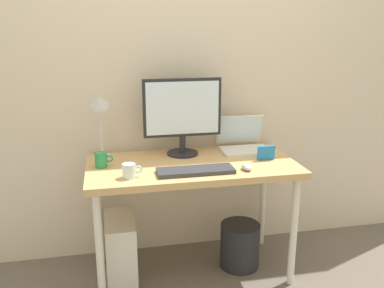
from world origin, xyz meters
name	(u,v)px	position (x,y,z in m)	size (l,w,h in m)	color
ground_plane	(192,271)	(0.00, 0.00, 0.00)	(6.00, 6.00, 0.00)	#665B51
back_wall	(180,66)	(0.00, 0.38, 1.30)	(4.40, 0.04, 2.60)	beige
desk	(192,174)	(0.00, 0.00, 0.67)	(1.27, 0.64, 0.75)	tan
monitor	(182,112)	(-0.02, 0.19, 1.03)	(0.50, 0.20, 0.49)	#232328
laptop	(243,142)	(0.39, 0.21, 0.80)	(0.32, 0.29, 0.22)	silver
desk_lamp	(100,111)	(-0.53, 0.19, 1.05)	(0.11, 0.16, 0.44)	silver
keyboard	(196,171)	(-0.02, -0.18, 0.76)	(0.44, 0.14, 0.02)	#333338
mouse	(247,167)	(0.28, -0.19, 0.76)	(0.06, 0.09, 0.03)	#B2B2B7
coffee_mug	(101,160)	(-0.54, 0.03, 0.79)	(0.11, 0.07, 0.09)	#268C4C
glass_cup	(129,171)	(-0.39, -0.18, 0.79)	(0.11, 0.07, 0.08)	silver
photo_frame	(266,153)	(0.46, -0.04, 0.80)	(0.11, 0.02, 0.09)	#1E72BF
computer_tower	(121,250)	(-0.45, -0.01, 0.21)	(0.18, 0.36, 0.42)	silver
wastebasket	(240,245)	(0.32, 0.00, 0.15)	(0.26, 0.26, 0.30)	#232328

